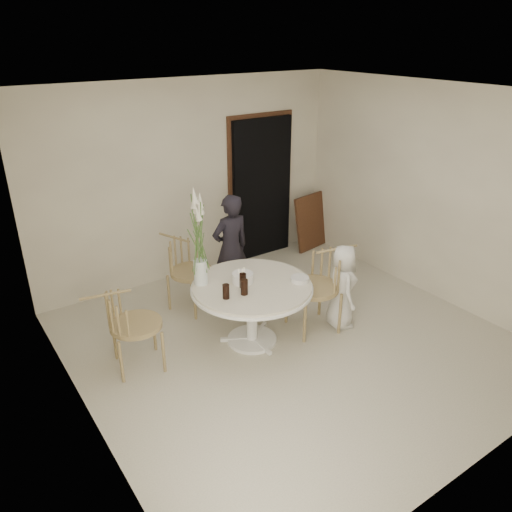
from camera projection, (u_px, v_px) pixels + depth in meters
ground at (290, 341)px, 5.68m from camera, size 4.50×4.50×0.00m
room_shell at (294, 206)px, 5.01m from camera, size 4.50×4.50×4.50m
doorway at (262, 189)px, 7.48m from camera, size 1.00×0.10×2.10m
door_trim at (260, 185)px, 7.49m from camera, size 1.12×0.03×2.22m
table at (252, 293)px, 5.43m from camera, size 1.33×1.33×0.73m
picture_frame at (311, 222)px, 7.97m from camera, size 0.68×0.31×0.86m
chair_far at (183, 262)px, 6.20m from camera, size 0.64×0.66×0.92m
chair_right at (325, 277)px, 5.73m from camera, size 0.66×0.62×1.00m
chair_left at (122, 319)px, 4.99m from camera, size 0.61×0.57×0.92m
girl at (231, 248)px, 6.31m from camera, size 0.52×0.35×1.42m
boy at (342, 287)px, 5.79m from camera, size 0.50×0.59×1.03m
birthday_cake at (243, 278)px, 5.40m from camera, size 0.23×0.23×0.16m
cola_tumbler_a at (245, 286)px, 5.19m from camera, size 0.08×0.08×0.13m
cola_tumbler_b at (244, 287)px, 5.15m from camera, size 0.08×0.08×0.17m
cola_tumbler_c at (226, 292)px, 5.07m from camera, size 0.08×0.08×0.16m
cola_tumbler_d at (243, 280)px, 5.29m from camera, size 0.10×0.10×0.16m
plate_stack at (300, 279)px, 5.44m from camera, size 0.26×0.26×0.05m
flower_vase at (199, 239)px, 5.19m from camera, size 0.15×0.15×1.09m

